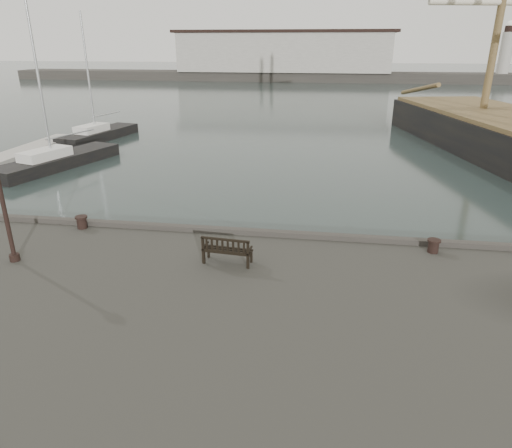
{
  "coord_description": "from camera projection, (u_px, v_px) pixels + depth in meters",
  "views": [
    {
      "loc": [
        2.22,
        -14.77,
        7.82
      ],
      "look_at": [
        0.05,
        -0.5,
        2.1
      ],
      "focal_mm": 32.0,
      "sensor_mm": 36.0,
      "label": 1
    }
  ],
  "objects": [
    {
      "name": "yacht_c",
      "position": [
        59.0,
        164.0,
        30.92
      ],
      "size": [
        4.91,
        9.72,
        12.76
      ],
      "rotation": [
        0.0,
        0.0,
        -0.29
      ],
      "color": "black",
      "rests_on": "ground"
    },
    {
      "name": "bollard_left",
      "position": [
        82.0,
        222.0,
        16.54
      ],
      "size": [
        0.44,
        0.44,
        0.46
      ],
      "primitive_type": "cylinder",
      "rotation": [
        0.0,
        0.0,
        -0.02
      ],
      "color": "black",
      "rests_on": "quay"
    },
    {
      "name": "bench",
      "position": [
        227.0,
        255.0,
        13.87
      ],
      "size": [
        1.55,
        0.66,
        0.86
      ],
      "rotation": [
        0.0,
        0.0,
        -0.1
      ],
      "color": "black",
      "rests_on": "quay"
    },
    {
      "name": "breakwater",
      "position": [
        298.0,
        61.0,
        100.37
      ],
      "size": [
        140.0,
        9.5,
        12.2
      ],
      "color": "#383530",
      "rests_on": "ground"
    },
    {
      "name": "yacht_d",
      "position": [
        99.0,
        137.0,
        39.85
      ],
      "size": [
        3.92,
        8.79,
        10.85
      ],
      "rotation": [
        0.0,
        0.0,
        -0.2
      ],
      "color": "black",
      "rests_on": "ground"
    },
    {
      "name": "ground",
      "position": [
        257.0,
        272.0,
        16.77
      ],
      "size": [
        400.0,
        400.0,
        0.0
      ],
      "primitive_type": "plane",
      "color": "black",
      "rests_on": "ground"
    },
    {
      "name": "bollard_right",
      "position": [
        433.0,
        246.0,
        14.62
      ],
      "size": [
        0.49,
        0.49,
        0.44
      ],
      "primitive_type": "cylinder",
      "rotation": [
        0.0,
        0.0,
        -0.19
      ],
      "color": "black",
      "rests_on": "quay"
    }
  ]
}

